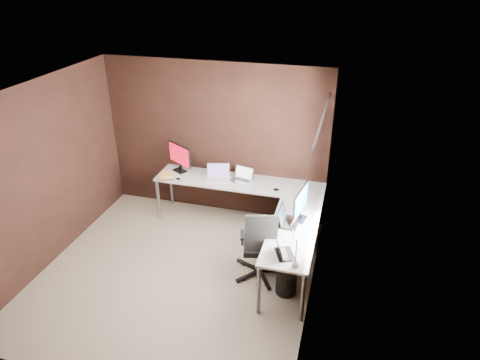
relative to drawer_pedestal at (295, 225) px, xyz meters
The scene contains 15 objects.
room 1.82m from the drawer_pedestal, 135.13° to the right, with size 3.60×3.60×2.50m.
desk 0.71m from the drawer_pedestal, 169.36° to the right, with size 2.65×2.25×0.73m.
drawer_pedestal is the anchor object (origin of this frame).
monitor_left 2.14m from the drawer_pedestal, 167.04° to the left, with size 0.47×0.29×0.46m.
monitor_right 0.85m from the drawer_pedestal, 77.23° to the right, with size 0.17×0.55×0.45m.
laptop_white 1.42m from the drawer_pedestal, 165.27° to the left, with size 0.40×0.33×0.23m.
laptop_silver 1.10m from the drawer_pedestal, 156.75° to the left, with size 0.36×0.29×0.22m.
laptop_black_big 0.79m from the drawer_pedestal, 93.98° to the right, with size 0.25×0.35×0.23m.
laptop_black_small 1.40m from the drawer_pedestal, 88.48° to the right, with size 0.29×0.33×0.19m.
book_stack 2.14m from the drawer_pedestal, behind, with size 0.27×0.24×0.07m.
mouse_left 1.95m from the drawer_pedestal, behind, with size 0.08×0.05×0.03m, color black.
mouse_corner 0.60m from the drawer_pedestal, 149.26° to the left, with size 0.09×0.06×0.04m, color black.
desk_lamp 1.64m from the drawer_pedestal, 84.26° to the right, with size 0.19×0.21×0.56m.
office_chair 0.93m from the drawer_pedestal, 110.40° to the right, with size 0.58×0.60×1.03m.
wastebasket 1.13m from the drawer_pedestal, 86.41° to the right, with size 0.27×0.27×0.31m, color black.
Camera 1 is at (2.05, -4.21, 3.81)m, focal length 32.00 mm.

